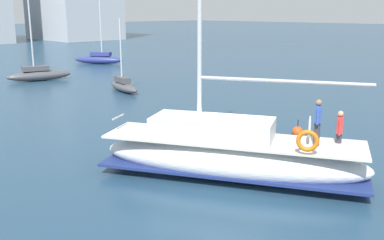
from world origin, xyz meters
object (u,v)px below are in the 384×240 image
Objects in this scene: moored_sloop_far at (124,85)px; mooring_buoy at (298,132)px; moored_cutter_right at (39,74)px; main_sailboat at (229,154)px; moored_catamaran at (99,58)px.

mooring_buoy is at bearing -94.25° from moored_sloop_far.
moored_cutter_right is (-2.00, 9.51, 0.11)m from moored_sloop_far.
moored_cutter_right reaches higher than moored_sloop_far.
moored_cutter_right is (5.87, 26.63, -0.34)m from main_sailboat.
main_sailboat is 2.32× the size of moored_sloop_far.
moored_cutter_right is (-10.74, -7.12, -0.06)m from moored_catamaran.
mooring_buoy is (0.83, -25.25, -0.41)m from moored_cutter_right.
moored_catamaran is 12.88m from moored_cutter_right.
moored_catamaran reaches higher than mooring_buoy.
mooring_buoy is at bearing 11.64° from main_sailboat.
main_sailboat reaches higher than moored_catamaran.
moored_sloop_far is at bearing -117.72° from moored_catamaran.
moored_cutter_right is at bearing 101.87° from moored_sloop_far.
moored_catamaran reaches higher than moored_cutter_right.
mooring_buoy is (-1.17, -15.73, -0.29)m from moored_sloop_far.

